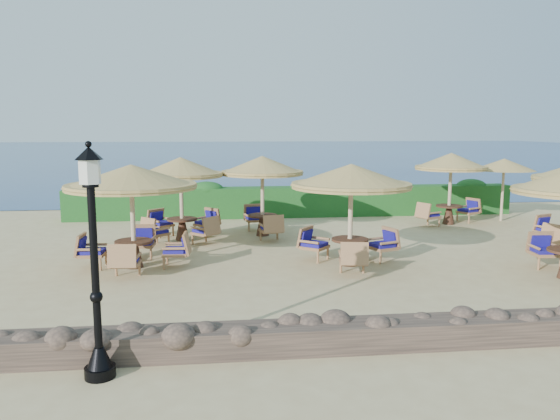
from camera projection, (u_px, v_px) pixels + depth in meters
The scene contains 11 objects.
ground at pixel (330, 258), 15.09m from camera, with size 120.00×120.00×0.00m, color tan.
sea at pixel (237, 151), 83.85m from camera, with size 160.00×160.00×0.00m, color navy.
hedge at pixel (294, 202), 22.07m from camera, with size 18.00×0.90×1.20m, color #17481B.
stone_wall at pixel (408, 333), 8.96m from camera, with size 15.00×0.65×0.44m, color brown.
lamp_post at pixel (95, 273), 7.63m from camera, with size 0.44×0.44×3.31m.
extra_parasol at pixel (504, 165), 20.76m from camera, with size 2.30×2.30×2.41m.
cafe_set_0 at pixel (132, 193), 13.75m from camera, with size 3.32×3.32×2.65m.
cafe_set_1 at pixel (351, 190), 13.99m from camera, with size 3.13×3.13×2.65m.
cafe_set_3 at pixel (181, 184), 17.20m from camera, with size 2.68×2.68×2.65m.
cafe_set_4 at pixel (262, 176), 17.90m from camera, with size 2.73×2.88×2.65m.
cafe_set_5 at pixel (451, 171), 20.09m from camera, with size 2.84×2.64×2.65m.
Camera 1 is at (-3.08, -14.46, 3.56)m, focal length 35.00 mm.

